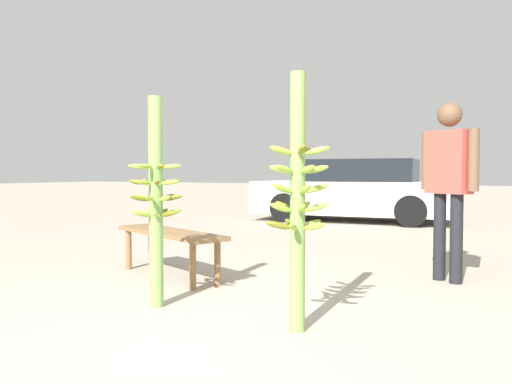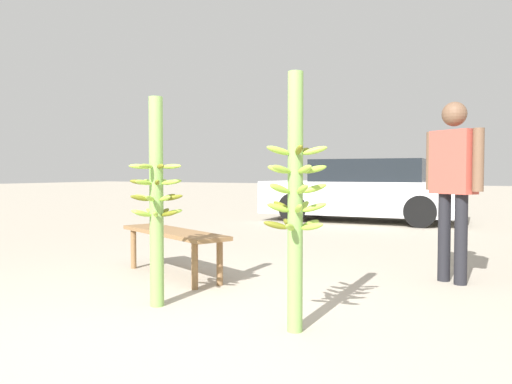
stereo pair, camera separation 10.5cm
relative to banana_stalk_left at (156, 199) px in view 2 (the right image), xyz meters
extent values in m
plane|color=#A89E8C|center=(0.66, -0.50, -0.84)|extent=(80.00, 80.00, 0.00)
cylinder|color=#7AA851|center=(0.00, 0.00, -0.02)|extent=(0.11, 0.11, 1.64)
ellipsoid|color=#93BC3D|center=(0.00, -0.13, 0.26)|extent=(0.04, 0.16, 0.04)
ellipsoid|color=#656718|center=(0.10, -0.08, 0.26)|extent=(0.15, 0.12, 0.04)
ellipsoid|color=#93BC3D|center=(0.12, 0.03, 0.26)|extent=(0.16, 0.08, 0.04)
ellipsoid|color=#93BC3D|center=(0.05, 0.12, 0.26)|extent=(0.10, 0.16, 0.04)
ellipsoid|color=#93BC3D|center=(-0.06, 0.11, 0.26)|extent=(0.11, 0.16, 0.04)
ellipsoid|color=#93BC3D|center=(-0.13, 0.02, 0.26)|extent=(0.16, 0.07, 0.04)
ellipsoid|color=#93BC3D|center=(-0.10, -0.08, 0.26)|extent=(0.14, 0.13, 0.04)
ellipsoid|color=#656718|center=(0.09, -0.10, 0.13)|extent=(0.14, 0.14, 0.06)
ellipsoid|color=#93BC3D|center=(0.13, 0.01, 0.13)|extent=(0.16, 0.05, 0.06)
ellipsoid|color=#93BC3D|center=(0.07, 0.11, 0.13)|extent=(0.12, 0.15, 0.06)
ellipsoid|color=#93BC3D|center=(-0.04, 0.12, 0.13)|extent=(0.08, 0.17, 0.06)
ellipsoid|color=#93BC3D|center=(-0.12, 0.05, 0.13)|extent=(0.16, 0.10, 0.06)
ellipsoid|color=#656718|center=(-0.11, -0.06, 0.13)|extent=(0.16, 0.11, 0.06)
ellipsoid|color=#93BC3D|center=(-0.02, -0.13, 0.13)|extent=(0.06, 0.17, 0.06)
ellipsoid|color=#93BC3D|center=(0.12, -0.05, 0.01)|extent=(0.16, 0.09, 0.07)
ellipsoid|color=#656718|center=(0.11, 0.07, 0.01)|extent=(0.16, 0.11, 0.07)
ellipsoid|color=#656718|center=(0.02, 0.13, 0.01)|extent=(0.06, 0.17, 0.07)
ellipsoid|color=#93BC3D|center=(-0.09, 0.09, 0.01)|extent=(0.14, 0.14, 0.07)
ellipsoid|color=#93BC3D|center=(-0.13, -0.01, 0.01)|extent=(0.16, 0.05, 0.07)
ellipsoid|color=#656718|center=(-0.07, -0.11, 0.01)|extent=(0.12, 0.16, 0.07)
ellipsoid|color=#93BC3D|center=(0.04, -0.12, 0.01)|extent=(0.08, 0.17, 0.07)
ellipsoid|color=#93BC3D|center=(-0.03, -0.12, -0.11)|extent=(0.08, 0.17, 0.07)
ellipsoid|color=#93BC3D|center=(0.08, -0.10, -0.11)|extent=(0.13, 0.15, 0.07)
ellipsoid|color=#656718|center=(0.13, -0.01, -0.11)|extent=(0.16, 0.04, 0.07)
ellipsoid|color=#93BC3D|center=(0.08, 0.10, -0.11)|extent=(0.13, 0.15, 0.07)
ellipsoid|color=#656718|center=(-0.02, 0.13, -0.11)|extent=(0.07, 0.17, 0.07)
ellipsoid|color=#93BC3D|center=(-0.11, 0.06, -0.11)|extent=(0.16, 0.11, 0.07)
ellipsoid|color=#93BC3D|center=(-0.12, -0.05, -0.11)|extent=(0.16, 0.10, 0.07)
cylinder|color=#7AA851|center=(1.21, -0.07, 0.01)|extent=(0.10, 0.10, 1.71)
ellipsoid|color=#93BC3D|center=(1.09, -0.02, 0.35)|extent=(0.17, 0.10, 0.08)
ellipsoid|color=#93BC3D|center=(1.13, -0.17, 0.35)|extent=(0.14, 0.16, 0.08)
ellipsoid|color=#656718|center=(1.28, -0.17, 0.35)|extent=(0.13, 0.16, 0.08)
ellipsoid|color=#93BC3D|center=(1.33, -0.03, 0.35)|extent=(0.18, 0.09, 0.08)
ellipsoid|color=#656718|center=(1.21, 0.06, 0.35)|extent=(0.05, 0.17, 0.08)
ellipsoid|color=#93BC3D|center=(1.31, -0.15, 0.23)|extent=(0.16, 0.14, 0.08)
ellipsoid|color=#93BC3D|center=(1.32, 0.00, 0.23)|extent=(0.17, 0.13, 0.08)
ellipsoid|color=#93BC3D|center=(1.18, 0.05, 0.23)|extent=(0.09, 0.18, 0.08)
ellipsoid|color=#93BC3D|center=(1.08, -0.06, 0.23)|extent=(0.17, 0.05, 0.08)
ellipsoid|color=#93BC3D|center=(1.17, -0.19, 0.23)|extent=(0.10, 0.17, 0.08)
ellipsoid|color=#93BC3D|center=(1.19, 0.06, 0.10)|extent=(0.07, 0.17, 0.09)
ellipsoid|color=#93BC3D|center=(1.09, -0.05, 0.10)|extent=(0.18, 0.07, 0.09)
ellipsoid|color=#93BC3D|center=(1.15, -0.18, 0.10)|extent=(0.12, 0.17, 0.09)
ellipsoid|color=#93BC3D|center=(1.30, -0.16, 0.10)|extent=(0.15, 0.15, 0.09)
ellipsoid|color=#93BC3D|center=(1.32, -0.01, 0.10)|extent=(0.17, 0.11, 0.09)
ellipsoid|color=#656718|center=(1.09, -0.02, -0.02)|extent=(0.17, 0.10, 0.09)
ellipsoid|color=#93BC3D|center=(1.13, -0.17, -0.02)|extent=(0.14, 0.16, 0.09)
ellipsoid|color=#93BC3D|center=(1.28, -0.17, -0.02)|extent=(0.13, 0.17, 0.09)
ellipsoid|color=#93BC3D|center=(1.33, -0.03, -0.02)|extent=(0.18, 0.09, 0.09)
ellipsoid|color=#93BC3D|center=(1.22, 0.06, -0.02)|extent=(0.05, 0.17, 0.09)
ellipsoid|color=#93BC3D|center=(1.27, 0.05, -0.14)|extent=(0.11, 0.17, 0.08)
ellipsoid|color=#656718|center=(1.12, 0.02, -0.14)|extent=(0.15, 0.15, 0.08)
ellipsoid|color=#656718|center=(1.10, -0.13, -0.14)|extent=(0.17, 0.11, 0.08)
ellipsoid|color=#93BC3D|center=(1.23, -0.19, -0.14)|extent=(0.07, 0.18, 0.08)
ellipsoid|color=#93BC3D|center=(1.34, -0.09, -0.14)|extent=(0.18, 0.07, 0.08)
cylinder|color=black|center=(1.87, 2.03, -0.42)|extent=(0.16, 0.16, 0.85)
cylinder|color=black|center=(2.03, 1.93, -0.42)|extent=(0.16, 0.16, 0.85)
cube|color=#BF4C3F|center=(1.95, 1.98, 0.31)|extent=(0.46, 0.38, 0.60)
cylinder|color=brown|center=(1.73, 2.11, 0.32)|extent=(0.14, 0.14, 0.57)
cylinder|color=brown|center=(2.17, 1.84, 0.32)|extent=(0.14, 0.14, 0.57)
sphere|color=brown|center=(1.95, 1.98, 0.76)|extent=(0.23, 0.23, 0.23)
cube|color=olive|center=(-0.58, 0.96, -0.40)|extent=(1.56, 0.95, 0.04)
cylinder|color=olive|center=(-1.11, 1.34, -0.63)|extent=(0.06, 0.06, 0.43)
cylinder|color=olive|center=(0.05, 0.84, -0.63)|extent=(0.06, 0.06, 0.43)
cylinder|color=olive|center=(-1.22, 1.09, -0.63)|extent=(0.06, 0.06, 0.43)
cylinder|color=olive|center=(-0.06, 0.59, -0.63)|extent=(0.06, 0.06, 0.43)
cube|color=silver|center=(-0.50, 7.48, -0.33)|extent=(4.24, 2.08, 0.69)
cube|color=black|center=(-0.33, 7.49, 0.25)|extent=(2.38, 1.82, 0.47)
cylinder|color=black|center=(-1.72, 6.57, -0.53)|extent=(0.63, 0.24, 0.61)
cylinder|color=black|center=(-1.83, 8.23, -0.53)|extent=(0.63, 0.24, 0.61)
cylinder|color=black|center=(0.84, 6.74, -0.53)|extent=(0.63, 0.24, 0.61)
cylinder|color=black|center=(0.73, 8.39, -0.53)|extent=(0.63, 0.24, 0.61)
camera|label=1|loc=(2.42, -3.12, 0.21)|focal=35.00mm
camera|label=2|loc=(2.51, -3.07, 0.21)|focal=35.00mm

